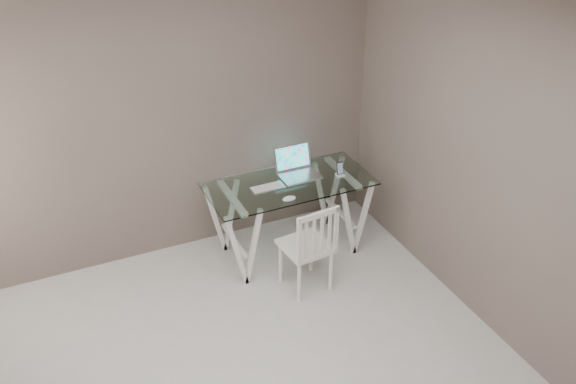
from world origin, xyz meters
name	(u,v)px	position (x,y,z in m)	size (l,w,h in m)	color
room	(250,206)	(-0.06, 0.02, 1.72)	(4.50, 4.52, 2.71)	beige
desk	(289,217)	(0.96, 1.71, 0.38)	(1.50, 0.70, 0.75)	silver
chair	(310,245)	(0.88, 1.11, 0.48)	(0.43, 0.43, 0.87)	white
laptop	(297,168)	(1.10, 1.84, 0.81)	(0.36, 0.32, 0.25)	silver
keyboard	(267,188)	(0.75, 1.71, 0.75)	(0.31, 0.13, 0.01)	silver
mouse	(289,199)	(0.83, 1.44, 0.77)	(0.12, 0.07, 0.04)	silver
phone_dock	(340,172)	(1.44, 1.64, 0.78)	(0.07, 0.07, 0.14)	white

